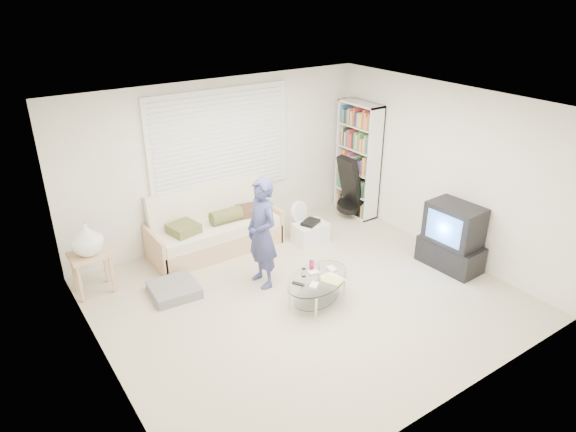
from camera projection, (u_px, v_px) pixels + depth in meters
ground at (305, 298)px, 6.72m from camera, size 5.00×5.00×0.00m
room_shell at (285, 170)px, 6.39m from camera, size 5.02×4.52×2.51m
window_blinds at (221, 143)px, 7.71m from camera, size 2.32×0.08×1.62m
futon_sofa at (215, 230)px, 7.80m from camera, size 1.99×0.80×0.97m
grey_floor_pillow at (174, 289)px, 6.77m from camera, size 0.64×0.64×0.13m
side_table at (87, 242)px, 6.53m from camera, size 0.51×0.41×1.01m
bookshelf at (358, 160)px, 8.76m from camera, size 0.31×0.83×1.96m
guitar_case at (350, 191)px, 8.79m from camera, size 0.43×0.40×1.08m
floor_fan at (298, 215)px, 8.22m from camera, size 0.37×0.24×0.60m
storage_bin at (310, 232)px, 8.08m from camera, size 0.52×0.37×0.36m
tv_unit at (452, 237)px, 7.26m from camera, size 0.53×0.91×0.96m
coffee_table at (318, 282)px, 6.49m from camera, size 1.17×0.95×0.50m
standing_person at (262, 233)px, 6.72m from camera, size 0.37×0.56×1.52m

